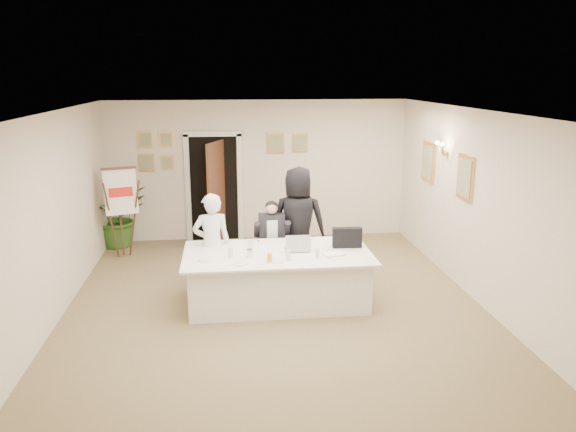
{
  "coord_description": "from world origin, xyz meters",
  "views": [
    {
      "loc": [
        -0.67,
        -7.69,
        3.29
      ],
      "look_at": [
        0.27,
        0.6,
        1.17
      ],
      "focal_mm": 35.0,
      "sensor_mm": 36.0,
      "label": 1
    }
  ],
  "objects_px": {
    "oj_glass": "(270,258)",
    "steel_jug": "(250,253)",
    "laptop_bag": "(347,238)",
    "potted_palm": "(117,216)",
    "paper_stack": "(334,254)",
    "conference_table": "(278,277)",
    "laptop": "(297,241)",
    "seated_man": "(272,240)",
    "standing_woman": "(298,222)",
    "standing_man": "(212,244)",
    "flip_chart": "(122,217)"
  },
  "relations": [
    {
      "from": "seated_man",
      "to": "conference_table",
      "type": "bearing_deg",
      "value": -101.1
    },
    {
      "from": "potted_palm",
      "to": "paper_stack",
      "type": "xyz_separation_m",
      "value": [
        3.62,
        -3.37,
        0.19
      ]
    },
    {
      "from": "seated_man",
      "to": "laptop",
      "type": "height_order",
      "value": "seated_man"
    },
    {
      "from": "conference_table",
      "to": "laptop",
      "type": "bearing_deg",
      "value": 15.25
    },
    {
      "from": "laptop",
      "to": "laptop_bag",
      "type": "relative_size",
      "value": 0.87
    },
    {
      "from": "seated_man",
      "to": "potted_palm",
      "type": "distance_m",
      "value": 3.57
    },
    {
      "from": "potted_palm",
      "to": "steel_jug",
      "type": "relative_size",
      "value": 10.89
    },
    {
      "from": "standing_woman",
      "to": "paper_stack",
      "type": "height_order",
      "value": "standing_woman"
    },
    {
      "from": "seated_man",
      "to": "paper_stack",
      "type": "distance_m",
      "value": 1.45
    },
    {
      "from": "oj_glass",
      "to": "laptop_bag",
      "type": "bearing_deg",
      "value": 25.14
    },
    {
      "from": "conference_table",
      "to": "standing_man",
      "type": "relative_size",
      "value": 1.72
    },
    {
      "from": "conference_table",
      "to": "steel_jug",
      "type": "height_order",
      "value": "steel_jug"
    },
    {
      "from": "standing_man",
      "to": "potted_palm",
      "type": "bearing_deg",
      "value": -64.28
    },
    {
      "from": "laptop",
      "to": "steel_jug",
      "type": "distance_m",
      "value": 0.76
    },
    {
      "from": "standing_man",
      "to": "steel_jug",
      "type": "xyz_separation_m",
      "value": [
        0.54,
        -0.62,
        0.04
      ]
    },
    {
      "from": "oj_glass",
      "to": "steel_jug",
      "type": "distance_m",
      "value": 0.37
    },
    {
      "from": "potted_palm",
      "to": "laptop_bag",
      "type": "height_order",
      "value": "potted_palm"
    },
    {
      "from": "standing_woman",
      "to": "oj_glass",
      "type": "height_order",
      "value": "standing_woman"
    },
    {
      "from": "seated_man",
      "to": "oj_glass",
      "type": "distance_m",
      "value": 1.45
    },
    {
      "from": "conference_table",
      "to": "potted_palm",
      "type": "xyz_separation_m",
      "value": [
        -2.83,
        3.15,
        0.21
      ]
    },
    {
      "from": "oj_glass",
      "to": "laptop",
      "type": "bearing_deg",
      "value": 49.33
    },
    {
      "from": "laptop_bag",
      "to": "oj_glass",
      "type": "relative_size",
      "value": 3.33
    },
    {
      "from": "conference_table",
      "to": "oj_glass",
      "type": "xyz_separation_m",
      "value": [
        -0.15,
        -0.44,
        0.45
      ]
    },
    {
      "from": "laptop_bag",
      "to": "paper_stack",
      "type": "bearing_deg",
      "value": -125.69
    },
    {
      "from": "paper_stack",
      "to": "oj_glass",
      "type": "xyz_separation_m",
      "value": [
        -0.94,
        -0.22,
        0.05
      ]
    },
    {
      "from": "conference_table",
      "to": "laptop",
      "type": "distance_m",
      "value": 0.61
    },
    {
      "from": "potted_palm",
      "to": "oj_glass",
      "type": "xyz_separation_m",
      "value": [
        2.68,
        -3.59,
        0.24
      ]
    },
    {
      "from": "seated_man",
      "to": "paper_stack",
      "type": "relative_size",
      "value": 4.41
    },
    {
      "from": "laptop_bag",
      "to": "steel_jug",
      "type": "bearing_deg",
      "value": -166.3
    },
    {
      "from": "standing_woman",
      "to": "laptop",
      "type": "xyz_separation_m",
      "value": [
        -0.15,
        -1.0,
        -0.01
      ]
    },
    {
      "from": "seated_man",
      "to": "laptop",
      "type": "distance_m",
      "value": 0.99
    },
    {
      "from": "conference_table",
      "to": "seated_man",
      "type": "relative_size",
      "value": 2.05
    },
    {
      "from": "laptop_bag",
      "to": "oj_glass",
      "type": "distance_m",
      "value": 1.33
    },
    {
      "from": "seated_man",
      "to": "laptop_bag",
      "type": "height_order",
      "value": "seated_man"
    },
    {
      "from": "conference_table",
      "to": "laptop",
      "type": "height_order",
      "value": "laptop"
    },
    {
      "from": "potted_palm",
      "to": "standing_man",
      "type": "bearing_deg",
      "value": -55.13
    },
    {
      "from": "flip_chart",
      "to": "potted_palm",
      "type": "bearing_deg",
      "value": 106.46
    },
    {
      "from": "conference_table",
      "to": "steel_jug",
      "type": "xyz_separation_m",
      "value": [
        -0.41,
        -0.17,
        0.44
      ]
    },
    {
      "from": "paper_stack",
      "to": "flip_chart",
      "type": "bearing_deg",
      "value": 142.27
    },
    {
      "from": "conference_table",
      "to": "paper_stack",
      "type": "relative_size",
      "value": 9.04
    },
    {
      "from": "laptop",
      "to": "laptop_bag",
      "type": "xyz_separation_m",
      "value": [
        0.76,
        0.04,
        0.01
      ]
    },
    {
      "from": "conference_table",
      "to": "seated_man",
      "type": "distance_m",
      "value": 1.03
    },
    {
      "from": "laptop",
      "to": "laptop_bag",
      "type": "distance_m",
      "value": 0.76
    },
    {
      "from": "flip_chart",
      "to": "paper_stack",
      "type": "relative_size",
      "value": 5.5
    },
    {
      "from": "flip_chart",
      "to": "standing_man",
      "type": "relative_size",
      "value": 1.05
    },
    {
      "from": "laptop_bag",
      "to": "steel_jug",
      "type": "relative_size",
      "value": 3.94
    },
    {
      "from": "seated_man",
      "to": "potted_palm",
      "type": "bearing_deg",
      "value": 131.91
    },
    {
      "from": "potted_palm",
      "to": "laptop",
      "type": "distance_m",
      "value": 4.4
    },
    {
      "from": "flip_chart",
      "to": "oj_glass",
      "type": "xyz_separation_m",
      "value": [
        2.47,
        -2.86,
        0.07
      ]
    },
    {
      "from": "standing_woman",
      "to": "potted_palm",
      "type": "relative_size",
      "value": 1.54
    }
  ]
}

